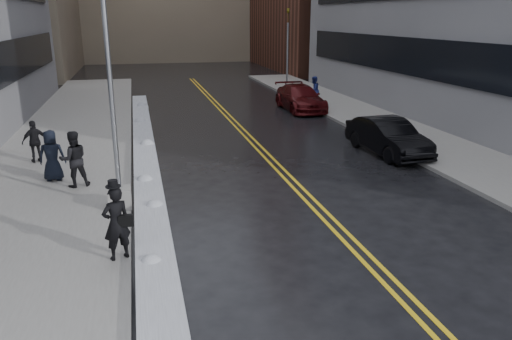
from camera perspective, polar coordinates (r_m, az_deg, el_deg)
ground at (r=13.82m, az=-1.44°, el=-6.63°), size 160.00×160.00×0.00m
sidewalk_west at (r=23.26m, az=-20.84°, el=2.33°), size 5.50×50.00×0.15m
sidewalk_east at (r=26.27m, az=15.62°, el=4.42°), size 4.00×50.00×0.15m
lane_line_left at (r=23.59m, az=-0.95°, el=3.48°), size 0.12×50.00×0.01m
lane_line_right at (r=23.65m, az=-0.24°, el=3.52°), size 0.12×50.00×0.01m
snow_ridge at (r=21.08m, az=-12.59°, el=1.87°), size 0.90×30.00×0.34m
lamppost at (r=14.71m, az=-15.91°, el=4.57°), size 0.65×0.65×7.62m
fire_hydrant at (r=25.71m, az=13.74°, el=5.38°), size 0.26×0.26×0.73m
traffic_signal at (r=38.10m, az=3.61°, el=13.83°), size 0.16×0.20×6.00m
pedestrian_fedora at (r=11.93m, az=-15.67°, el=-5.89°), size 0.76×0.64×1.76m
pedestrian_b at (r=17.44m, az=-20.12°, el=1.18°), size 1.06×0.92×1.88m
pedestrian_c at (r=18.38m, az=-22.30°, el=1.55°), size 0.89×0.60×1.77m
pedestrian_d at (r=21.03m, az=-23.93°, el=3.00°), size 1.04×0.75×1.63m
pedestrian_east at (r=32.82m, az=6.63°, el=9.06°), size 1.08×1.03×1.76m
car_black at (r=21.62m, az=14.83°, el=3.70°), size 1.97×4.72×1.52m
car_maroon at (r=31.24m, az=5.09°, el=8.22°), size 2.16×5.28×1.53m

